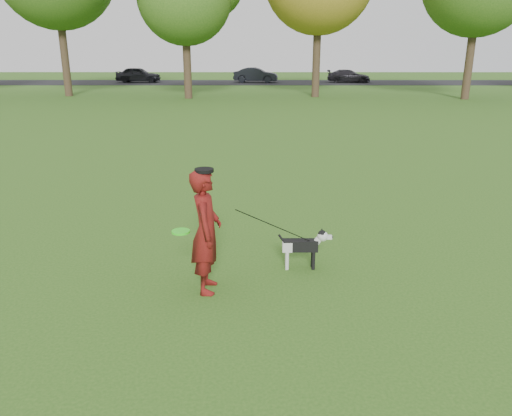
{
  "coord_description": "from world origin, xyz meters",
  "views": [
    {
      "loc": [
        0.29,
        -6.16,
        3.03
      ],
      "look_at": [
        0.28,
        0.28,
        0.95
      ],
      "focal_mm": 35.0,
      "sensor_mm": 36.0,
      "label": 1
    }
  ],
  "objects_px": {
    "man": "(206,232)",
    "car_mid": "(256,75)",
    "car_left": "(138,75)",
    "dog": "(305,244)",
    "car_right": "(349,76)"
  },
  "relations": [
    {
      "from": "man",
      "to": "car_mid",
      "type": "xyz_separation_m",
      "value": [
        0.5,
        40.26,
        -0.14
      ]
    },
    {
      "from": "car_left",
      "to": "dog",
      "type": "bearing_deg",
      "value": -163.39
    },
    {
      "from": "car_right",
      "to": "man",
      "type": "bearing_deg",
      "value": 173.69
    },
    {
      "from": "dog",
      "to": "car_mid",
      "type": "height_order",
      "value": "car_mid"
    },
    {
      "from": "car_left",
      "to": "car_right",
      "type": "distance_m",
      "value": 18.87
    },
    {
      "from": "dog",
      "to": "car_left",
      "type": "xyz_separation_m",
      "value": [
        -11.36,
        39.59,
        0.33
      ]
    },
    {
      "from": "man",
      "to": "car_mid",
      "type": "distance_m",
      "value": 40.26
    },
    {
      "from": "man",
      "to": "dog",
      "type": "xyz_separation_m",
      "value": [
        1.32,
        0.67,
        -0.44
      ]
    },
    {
      "from": "dog",
      "to": "car_right",
      "type": "distance_m",
      "value": 40.29
    },
    {
      "from": "car_left",
      "to": "car_right",
      "type": "relative_size",
      "value": 1.03
    },
    {
      "from": "car_mid",
      "to": "car_right",
      "type": "distance_m",
      "value": 8.33
    },
    {
      "from": "car_left",
      "to": "car_mid",
      "type": "distance_m",
      "value": 10.53
    },
    {
      "from": "man",
      "to": "dog",
      "type": "bearing_deg",
      "value": -64.26
    },
    {
      "from": "man",
      "to": "car_left",
      "type": "relative_size",
      "value": 0.41
    },
    {
      "from": "car_right",
      "to": "dog",
      "type": "bearing_deg",
      "value": 175.32
    }
  ]
}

